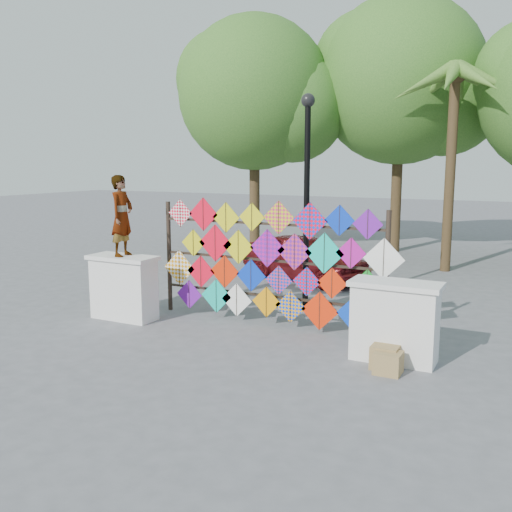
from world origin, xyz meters
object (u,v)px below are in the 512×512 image
kite_rack (269,263)px  vendor_woman (122,216)px  sedan (305,257)px  lamppost (307,183)px

kite_rack → vendor_woman: size_ratio=3.15×
kite_rack → sedan: (-1.00, 4.26, -0.61)m
kite_rack → vendor_woman: bearing=-161.3°
vendor_woman → sedan: 5.67m
sedan → lamppost: (1.24, -2.99, 2.08)m
kite_rack → vendor_woman: 3.02m
kite_rack → vendor_woman: vendor_woman is taller
sedan → lamppost: lamppost is taller
vendor_woman → sedan: bearing=-24.2°
vendor_woman → lamppost: bearing=-59.2°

